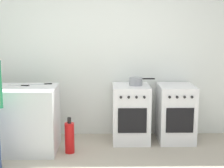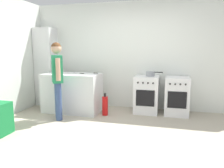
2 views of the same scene
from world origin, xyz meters
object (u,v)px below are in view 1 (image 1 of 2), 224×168
at_px(oven_left, 131,113).
at_px(knife_carving, 41,84).
at_px(oven_right, 176,113).
at_px(fire_extinguisher, 70,137).
at_px(pot, 136,81).
at_px(knife_chef, 19,85).

relative_size(oven_left, knife_carving, 2.57).
xyz_separation_m(oven_left, oven_right, (0.67, -0.00, -0.00)).
bearing_deg(fire_extinguisher, pot, 27.59).
bearing_deg(pot, oven_right, -1.39).
distance_m(oven_left, knife_chef, 1.67).
xyz_separation_m(knife_chef, fire_extinguisher, (0.70, -0.21, -0.69)).
relative_size(oven_right, knife_chef, 2.74).
relative_size(pot, fire_extinguisher, 0.75).
xyz_separation_m(oven_right, pot, (-0.60, 0.01, 0.48)).
relative_size(oven_left, pot, 2.25).
xyz_separation_m(oven_left, knife_carving, (-1.29, -0.17, 0.48)).
relative_size(oven_left, oven_right, 1.00).
bearing_deg(knife_chef, oven_left, 9.49).
relative_size(oven_right, pot, 2.25).
relative_size(oven_right, knife_carving, 2.57).
height_order(pot, knife_carving, pot).
bearing_deg(knife_chef, knife_carving, 17.78).
distance_m(oven_left, fire_extinguisher, 1.01).
bearing_deg(fire_extinguisher, oven_left, 28.78).
xyz_separation_m(oven_left, knife_chef, (-1.57, -0.26, 0.48)).
bearing_deg(oven_right, knife_chef, -173.32).
bearing_deg(knife_chef, fire_extinguisher, -16.95).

